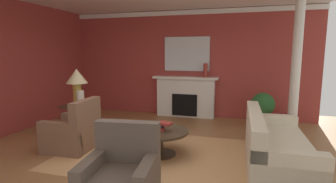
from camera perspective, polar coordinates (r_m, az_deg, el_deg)
The scene contains 19 objects.
ground_plane at distance 4.55m, azimuth -6.55°, elevation -14.59°, with size 8.55×8.55×0.00m, color olive.
wall_fireplace at distance 7.39m, azimuth 3.33°, elevation 6.11°, with size 7.05×0.12×2.94m, color #9E3833.
crown_moulding at distance 7.38m, azimuth 3.29°, elevation 16.92°, with size 7.05×0.08×0.12m, color white.
area_rug at distance 4.70m, azimuth -1.79°, elevation -13.65°, with size 3.44×2.35×0.01m, color tan.
fireplace at distance 7.26m, azimuth 3.85°, elevation -1.36°, with size 1.80×0.35×1.13m.
mantel_mirror at distance 7.27m, azimuth 4.16°, elevation 8.23°, with size 1.26×0.04×0.94m, color silver.
sofa at distance 4.47m, azimuth 22.29°, elevation -11.52°, with size 0.93×2.11×0.85m.
armchair_near_window at distance 5.15m, azimuth -20.11°, elevation -8.64°, with size 0.82×0.82×0.95m.
armchair_facing_fireplace at distance 3.22m, azimuth -10.25°, elevation -18.86°, with size 0.89×0.89×0.95m.
coffee_table at distance 4.59m, azimuth -1.81°, elevation -9.84°, with size 1.00×1.00×0.45m.
side_table at distance 5.86m, azimuth -19.01°, elevation -5.57°, with size 0.56×0.56×0.70m.
table_lamp at distance 5.72m, azimuth -19.42°, elevation 2.47°, with size 0.44×0.44×0.75m.
vase_on_side_table at distance 5.59m, azimuth -18.69°, elevation -1.43°, with size 0.15×0.15×0.32m, color beige.
vase_mantel_right at distance 7.02m, azimuth 8.24°, elevation 4.63°, with size 0.11×0.11×0.37m, color #9E3328.
book_red_cover at distance 4.52m, azimuth -1.95°, elevation -8.22°, with size 0.18×0.15×0.06m, color maroon.
book_art_folio at distance 4.58m, azimuth -1.86°, elevation -7.27°, with size 0.18×0.15×0.06m, color navy.
book_small_novel at distance 4.46m, azimuth -0.88°, elevation -7.06°, with size 0.25×0.16×0.04m, color maroon.
potted_plant at distance 6.66m, azimuth 20.09°, elevation -3.15°, with size 0.56×0.56×0.83m.
column_white at distance 6.22m, azimuth 26.30°, elevation 4.78°, with size 0.20×0.20×2.94m, color white.
Camera 1 is at (1.64, -3.85, 1.79)m, focal length 27.72 mm.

